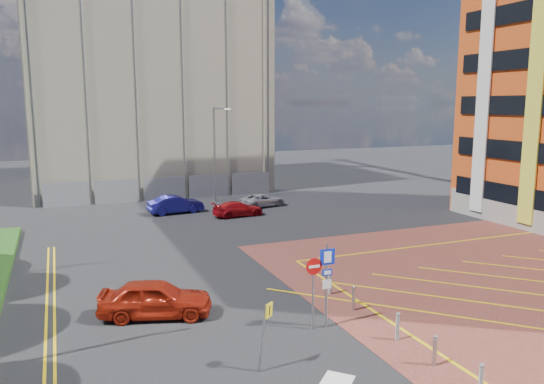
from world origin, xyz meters
TOP-DOWN VIEW (x-y plane):
  - ground at (0.00, 0.00)m, footprint 140.00×140.00m
  - lamp_back at (4.08, 28.00)m, footprint 1.53×0.16m
  - sign_cluster at (0.30, 0.98)m, footprint 1.17×0.12m
  - warning_sign at (-2.85, -1.22)m, footprint 0.59×0.38m
  - bollard_row at (2.30, -1.67)m, footprint 0.14×11.14m
  - construction_building at (0.00, 40.00)m, footprint 21.20×19.20m
  - construction_fence at (1.00, 30.00)m, footprint 21.60×0.06m
  - car_red_left at (-5.26, 4.43)m, footprint 4.72×2.98m
  - car_blue_back at (-0.31, 23.97)m, footprint 4.32×1.90m
  - car_red_back at (3.79, 21.15)m, footprint 3.93×1.85m
  - car_silver_back at (6.86, 23.95)m, footprint 4.12×2.61m

SIDE VIEW (x-z plane):
  - ground at x=0.00m, z-range 0.00..0.00m
  - bollard_row at x=2.30m, z-range 0.02..0.92m
  - car_silver_back at x=6.86m, z-range 0.00..1.06m
  - car_red_back at x=3.79m, z-range 0.00..1.11m
  - car_blue_back at x=-0.31m, z-range 0.00..1.38m
  - car_red_left at x=-5.26m, z-range 0.00..1.50m
  - construction_fence at x=1.00m, z-range 0.00..2.00m
  - warning_sign at x=-2.85m, z-range 0.30..2.55m
  - sign_cluster at x=0.30m, z-range 0.35..3.55m
  - lamp_back at x=4.08m, z-range 0.36..8.36m
  - construction_building at x=0.00m, z-range 0.00..22.00m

